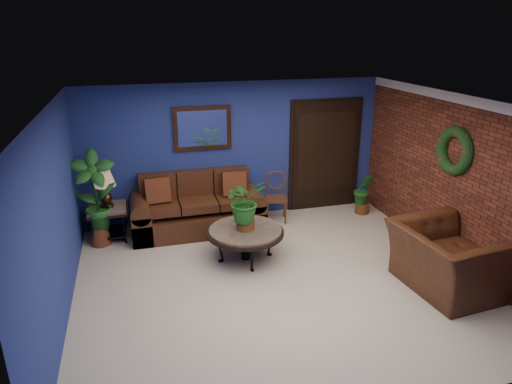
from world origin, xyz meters
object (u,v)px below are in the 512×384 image
object	(u,v)px
coffee_table	(245,232)
end_table	(108,214)
side_chair	(276,193)
sofa	(197,211)
table_lamp	(104,185)
armchair	(447,259)

from	to	relation	value
coffee_table	end_table	size ratio (longest dim) A/B	1.84
coffee_table	side_chair	world-z (taller)	side_chair
sofa	table_lamp	distance (m)	1.62
sofa	coffee_table	world-z (taller)	sofa
sofa	coffee_table	xyz separation A→B (m)	(0.54, -1.33, 0.11)
sofa	table_lamp	world-z (taller)	table_lamp
sofa	end_table	xyz separation A→B (m)	(-1.49, -0.04, 0.11)
end_table	armchair	xyz separation A→B (m)	(4.45, -2.83, -0.00)
sofa	end_table	size ratio (longest dim) A/B	3.54
end_table	armchair	bearing A→B (deg)	-32.43
side_chair	armchair	size ratio (longest dim) A/B	0.67
side_chair	sofa	bearing A→B (deg)	-164.06
end_table	coffee_table	bearing A→B (deg)	-32.41
sofa	table_lamp	size ratio (longest dim) A/B	3.76
table_lamp	armchair	size ratio (longest dim) A/B	0.44
table_lamp	armchair	bearing A→B (deg)	-32.43
coffee_table	table_lamp	size ratio (longest dim) A/B	1.95
end_table	table_lamp	bearing A→B (deg)	135.00
end_table	side_chair	size ratio (longest dim) A/B	0.70
coffee_table	side_chair	xyz separation A→B (m)	(0.92, 1.36, 0.07)
table_lamp	side_chair	distance (m)	2.99
sofa	end_table	bearing A→B (deg)	-178.65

